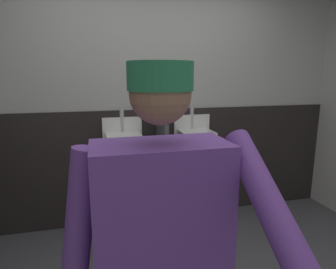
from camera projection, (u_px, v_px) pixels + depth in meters
wall_back at (149, 105)px, 3.07m from camera, size 4.80×0.12×2.51m
wainscot_band_back at (151, 165)px, 3.14m from camera, size 4.20×0.03×1.22m
urinal_left at (124, 156)px, 2.89m from camera, size 0.40×0.34×1.24m
urinal_middle at (195, 151)px, 3.07m from camera, size 0.40×0.34×1.24m
privacy_divider_panel at (162, 138)px, 2.88m from camera, size 0.04×0.40×0.90m
person at (162, 253)px, 1.04m from camera, size 0.68×0.60×1.62m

